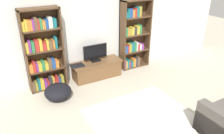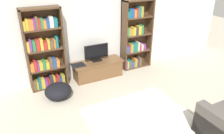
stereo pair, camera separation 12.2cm
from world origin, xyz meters
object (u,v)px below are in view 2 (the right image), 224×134
at_px(bookshelf_right, 135,36).
at_px(television, 96,52).
at_px(tv_stand, 98,69).
at_px(laptop, 78,65).
at_px(bookshelf_left, 44,51).
at_px(beanbag_ottoman, 58,91).

relative_size(bookshelf_right, television, 2.97).
distance_m(tv_stand, laptop, 0.57).
height_order(bookshelf_left, beanbag_ottoman, bookshelf_left).
xyz_separation_m(bookshelf_left, laptop, (0.72, -0.13, -0.44)).
xyz_separation_m(tv_stand, beanbag_ottoman, (-1.16, -0.50, -0.05)).
relative_size(television, laptop, 1.95).
relative_size(bookshelf_right, tv_stand, 1.45).
distance_m(tv_stand, beanbag_ottoman, 1.27).
relative_size(bookshelf_right, laptop, 5.79).
xyz_separation_m(bookshelf_left, beanbag_ottoman, (0.08, -0.62, -0.72)).
relative_size(bookshelf_right, beanbag_ottoman, 3.21).
bearing_deg(bookshelf_right, laptop, -175.34).
height_order(bookshelf_left, tv_stand, bookshelf_left).
bearing_deg(beanbag_ottoman, bookshelf_left, 97.14).
relative_size(tv_stand, beanbag_ottoman, 2.22).
relative_size(bookshelf_left, tv_stand, 1.45).
distance_m(bookshelf_left, tv_stand, 1.42).
xyz_separation_m(bookshelf_right, laptop, (-1.69, -0.14, -0.45)).
bearing_deg(laptop, bookshelf_left, 169.58).
xyz_separation_m(television, laptop, (-0.52, -0.07, -0.21)).
bearing_deg(laptop, bookshelf_right, 4.66).
relative_size(bookshelf_left, laptop, 5.79).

